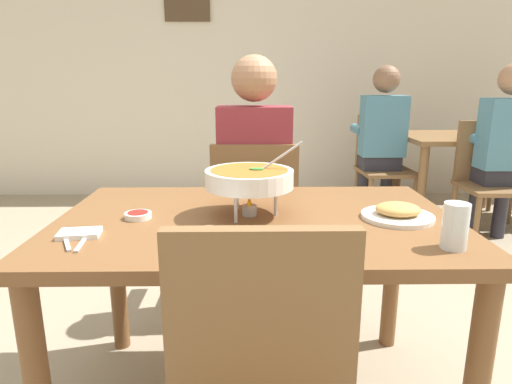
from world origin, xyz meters
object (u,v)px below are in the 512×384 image
object	(u,v)px
chair_diner_main	(254,217)
rice_plate	(208,240)
appetizer_plate	(398,213)
chair_bg_right	(489,175)
dining_table_main	(257,245)
sauce_dish	(138,215)
chair_bg_left	(383,161)
drink_glass	(455,228)
patron_bg_left	(381,134)
curry_bowl	(249,179)
dining_table_far	(460,150)
diner_main	(254,171)
patron_bg_right	(503,144)

from	to	relation	value
chair_diner_main	rice_plate	bearing A→B (deg)	-98.09
appetizer_plate	chair_bg_right	bearing A→B (deg)	53.84
dining_table_main	sauce_dish	bearing A→B (deg)	-178.88
chair_bg_left	sauce_dish	bearing A→B (deg)	-123.58
drink_glass	patron_bg_left	xyz separation A→B (m)	(0.55, 2.56, -0.05)
curry_bowl	chair_bg_left	distance (m)	2.60
chair_bg_left	chair_bg_right	size ratio (longest dim) A/B	1.00
appetizer_plate	chair_diner_main	bearing A→B (deg)	122.47
dining_table_main	dining_table_far	distance (m)	2.89
drink_glass	diner_main	bearing A→B (deg)	117.27
patron_bg_right	chair_bg_right	bearing A→B (deg)	169.11
chair_diner_main	dining_table_far	size ratio (longest dim) A/B	0.90
diner_main	sauce_dish	size ratio (longest dim) A/B	14.56
patron_bg_left	patron_bg_right	world-z (taller)	same
dining_table_main	chair_diner_main	xyz separation A→B (m)	(-0.00, 0.72, -0.13)
chair_bg_left	patron_bg_right	bearing A→B (deg)	-42.14
dining_table_main	diner_main	bearing A→B (deg)	90.00
sauce_dish	rice_plate	bearing A→B (deg)	-45.75
diner_main	chair_diner_main	bearing A→B (deg)	-90.00
patron_bg_left	dining_table_main	bearing A→B (deg)	-115.73
diner_main	curry_bowl	xyz separation A→B (m)	(-0.02, -0.73, 0.12)
dining_table_far	patron_bg_right	distance (m)	0.58
curry_bowl	patron_bg_left	bearing A→B (deg)	63.57
rice_plate	appetizer_plate	size ratio (longest dim) A/B	1.00
curry_bowl	dining_table_far	xyz separation A→B (m)	(1.81, 2.25, -0.26)
dining_table_far	chair_bg_right	size ratio (longest dim) A/B	1.11
chair_diner_main	sauce_dish	size ratio (longest dim) A/B	10.00
diner_main	dining_table_far	distance (m)	2.34
patron_bg_left	chair_diner_main	bearing A→B (deg)	-125.23
dining_table_main	appetizer_plate	bearing A→B (deg)	-3.02
chair_bg_left	rice_plate	bearing A→B (deg)	-116.33
dining_table_main	patron_bg_left	size ratio (longest dim) A/B	1.03
diner_main	appetizer_plate	xyz separation A→B (m)	(0.47, -0.78, 0.01)
appetizer_plate	chair_bg_right	world-z (taller)	chair_bg_right
chair_diner_main	dining_table_far	bearing A→B (deg)	40.97
chair_bg_right	appetizer_plate	bearing A→B (deg)	-126.16
chair_bg_left	dining_table_far	bearing A→B (deg)	-3.94
drink_glass	chair_diner_main	bearing A→B (deg)	118.02
rice_plate	chair_bg_right	distance (m)	2.75
dining_table_main	chair_bg_left	xyz separation A→B (m)	(1.14, 2.31, -0.13)
dining_table_far	chair_bg_right	distance (m)	0.56
dining_table_main	appetizer_plate	size ratio (longest dim) A/B	5.62
chair_bg_left	patron_bg_right	xyz separation A→B (m)	(0.67, -0.61, 0.24)
rice_plate	patron_bg_right	bearing A→B (deg)	45.33
sauce_dish	patron_bg_right	xyz separation A→B (m)	(2.21, 1.71, -0.00)
diner_main	chair_bg_right	bearing A→B (deg)	28.85
curry_bowl	sauce_dish	bearing A→B (deg)	-175.71
dining_table_main	chair_bg_left	world-z (taller)	chair_bg_left
rice_plate	patron_bg_left	distance (m)	2.83
sauce_dish	dining_table_far	bearing A→B (deg)	46.18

